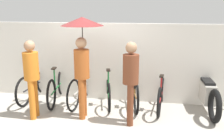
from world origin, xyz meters
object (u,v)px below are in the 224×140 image
(pedestrian_leading, at_px, (32,74))
(pedestrian_center, at_px, (82,43))
(parked_bicycle_2, at_px, (82,87))
(pedestrian_trailing, at_px, (131,77))
(parked_bicycle_1, at_px, (57,87))
(parked_bicycle_4, at_px, (134,91))
(parked_bicycle_3, at_px, (108,89))
(motorcycle, at_px, (206,93))
(parked_bicycle_0, at_px, (34,85))
(parked_bicycle_5, at_px, (161,94))

(pedestrian_leading, bearing_deg, pedestrian_center, 9.17)
(parked_bicycle_2, height_order, pedestrian_trailing, pedestrian_trailing)
(parked_bicycle_1, xyz_separation_m, parked_bicycle_4, (1.95, 0.04, 0.00))
(parked_bicycle_4, height_order, pedestrian_trailing, pedestrian_trailing)
(pedestrian_leading, relative_size, pedestrian_trailing, 0.99)
(parked_bicycle_2, bearing_deg, pedestrian_leading, 147.44)
(parked_bicycle_3, distance_m, motorcycle, 2.34)
(parked_bicycle_1, xyz_separation_m, pedestrian_trailing, (1.96, -0.94, 0.62))
(parked_bicycle_0, relative_size, parked_bicycle_4, 1.05)
(parked_bicycle_3, height_order, motorcycle, parked_bicycle_3)
(pedestrian_trailing, bearing_deg, parked_bicycle_5, 48.35)
(pedestrian_leading, bearing_deg, parked_bicycle_1, 77.44)
(pedestrian_leading, bearing_deg, motorcycle, 11.00)
(parked_bicycle_3, xyz_separation_m, parked_bicycle_5, (1.30, -0.12, -0.01))
(parked_bicycle_1, relative_size, parked_bicycle_4, 1.07)
(parked_bicycle_1, bearing_deg, parked_bicycle_4, -97.25)
(parked_bicycle_0, xyz_separation_m, parked_bicycle_5, (3.25, -0.08, -0.03))
(parked_bicycle_4, bearing_deg, parked_bicycle_1, 79.99)
(parked_bicycle_1, distance_m, parked_bicycle_4, 1.95)
(motorcycle, bearing_deg, parked_bicycle_0, 87.44)
(parked_bicycle_1, xyz_separation_m, pedestrian_center, (0.91, -0.73, 1.25))
(parked_bicycle_5, xyz_separation_m, pedestrian_leading, (-2.72, -0.98, 0.64))
(parked_bicycle_5, bearing_deg, parked_bicycle_4, 90.12)
(parked_bicycle_1, bearing_deg, pedestrian_leading, 164.58)
(parked_bicycle_4, distance_m, motorcycle, 1.69)
(motorcycle, bearing_deg, pedestrian_leading, 103.23)
(parked_bicycle_4, bearing_deg, parked_bicycle_2, 79.34)
(parked_bicycle_0, bearing_deg, parked_bicycle_1, -93.97)
(parked_bicycle_2, height_order, pedestrian_center, pedestrian_center)
(parked_bicycle_5, distance_m, pedestrian_leading, 2.96)
(parked_bicycle_3, bearing_deg, motorcycle, -103.14)
(parked_bicycle_1, relative_size, pedestrian_trailing, 1.06)
(parked_bicycle_1, xyz_separation_m, motorcycle, (3.64, 0.12, 0.02))
(parked_bicycle_2, xyz_separation_m, parked_bicycle_3, (0.65, 0.07, -0.03))
(parked_bicycle_0, relative_size, motorcycle, 0.84)
(parked_bicycle_3, bearing_deg, parked_bicycle_4, -108.82)
(parked_bicycle_5, height_order, pedestrian_leading, pedestrian_leading)
(parked_bicycle_2, distance_m, pedestrian_center, 1.47)
(parked_bicycle_5, bearing_deg, pedestrian_leading, 115.35)
(parked_bicycle_5, bearing_deg, pedestrian_center, 118.31)
(parked_bicycle_3, height_order, parked_bicycle_5, parked_bicycle_3)
(parked_bicycle_0, distance_m, parked_bicycle_1, 0.65)
(parked_bicycle_4, xyz_separation_m, pedestrian_trailing, (0.01, -0.98, 0.61))
(parked_bicycle_3, height_order, pedestrian_leading, pedestrian_leading)
(pedestrian_center, distance_m, motorcycle, 3.11)
(parked_bicycle_3, distance_m, parked_bicycle_4, 0.65)
(pedestrian_leading, bearing_deg, pedestrian_trailing, -3.80)
(parked_bicycle_1, bearing_deg, parked_bicycle_2, -95.97)
(pedestrian_center, bearing_deg, pedestrian_trailing, -14.40)
(parked_bicycle_0, bearing_deg, parked_bicycle_4, -89.19)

